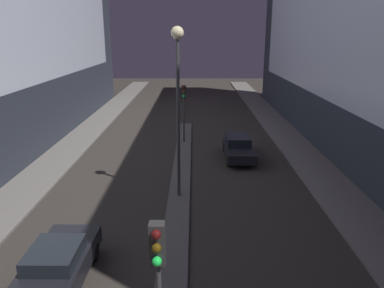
{
  "coord_description": "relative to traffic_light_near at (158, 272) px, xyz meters",
  "views": [
    {
      "loc": [
        0.74,
        -2.44,
        7.93
      ],
      "look_at": [
        0.61,
        22.53,
        0.5
      ],
      "focal_mm": 35.0,
      "sensor_mm": 36.0,
      "label": 1
    }
  ],
  "objects": [
    {
      "name": "car_right_lane",
      "position": [
        3.66,
        16.79,
        -2.47
      ],
      "size": [
        1.76,
        4.62,
        1.45
      ],
      "color": "black",
      "rests_on": "ground"
    },
    {
      "name": "median_strip",
      "position": [
        0.0,
        11.47,
        -3.15
      ],
      "size": [
        1.07,
        29.31,
        0.11
      ],
      "color": "#56544F",
      "rests_on": "ground"
    },
    {
      "name": "traffic_light_mid",
      "position": [
        0.0,
        20.29,
        0.0
      ],
      "size": [
        0.32,
        0.42,
        4.2
      ],
      "color": "#383838",
      "rests_on": "median_strip"
    },
    {
      "name": "car_left_lane",
      "position": [
        -3.66,
        3.88,
        -2.45
      ],
      "size": [
        1.8,
        4.12,
        1.47
      ],
      "color": "black",
      "rests_on": "ground"
    },
    {
      "name": "traffic_light_near",
      "position": [
        0.0,
        0.0,
        0.0
      ],
      "size": [
        0.32,
        0.42,
        4.2
      ],
      "color": "#383838",
      "rests_on": "median_strip"
    },
    {
      "name": "street_lamp",
      "position": [
        0.0,
        10.61,
        2.73
      ],
      "size": [
        0.58,
        0.58,
        8.12
      ],
      "color": "#383838",
      "rests_on": "median_strip"
    }
  ]
}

